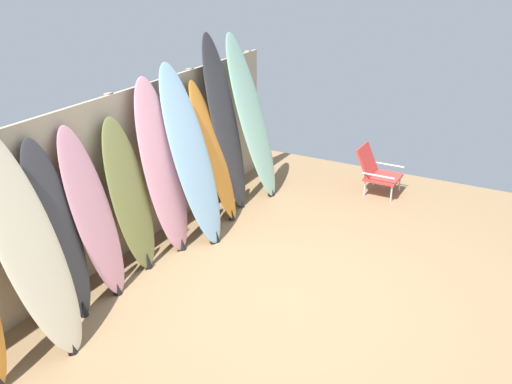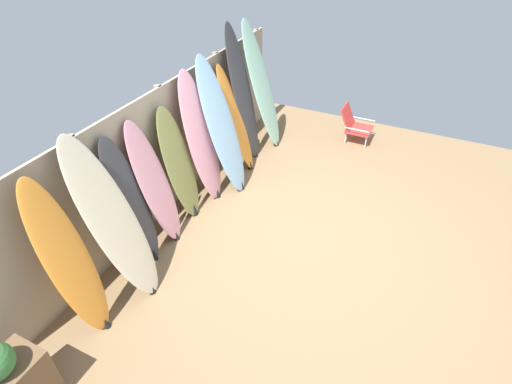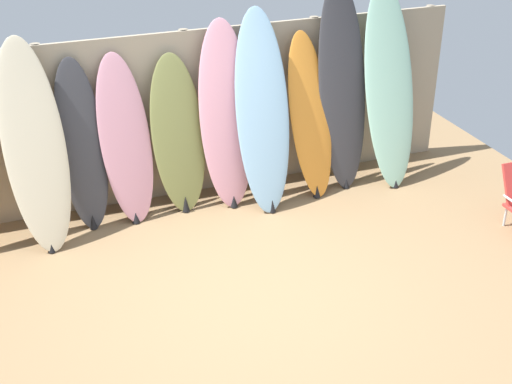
# 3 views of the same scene
# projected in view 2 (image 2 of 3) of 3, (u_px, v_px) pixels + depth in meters

# --- Properties ---
(ground) EXTENTS (7.68, 7.68, 0.00)m
(ground) POSITION_uv_depth(u_px,v_px,m) (300.00, 238.00, 5.39)
(ground) COLOR #8E704C
(fence_back) EXTENTS (6.08, 0.11, 1.80)m
(fence_back) POSITION_uv_depth(u_px,v_px,m) (169.00, 148.00, 5.54)
(fence_back) COLOR tan
(fence_back) RESTS_ON ground
(surfboard_orange_0) EXTENTS (0.48, 0.58, 1.82)m
(surfboard_orange_0) POSITION_uv_depth(u_px,v_px,m) (68.00, 262.00, 3.83)
(surfboard_orange_0) COLOR orange
(surfboard_orange_0) RESTS_ON ground
(surfboard_cream_1) EXTENTS (0.62, 0.80, 1.95)m
(surfboard_cream_1) POSITION_uv_depth(u_px,v_px,m) (114.00, 222.00, 4.19)
(surfboard_cream_1) COLOR beige
(surfboard_cream_1) RESTS_ON ground
(surfboard_charcoal_2) EXTENTS (0.48, 0.47, 1.69)m
(surfboard_charcoal_2) POSITION_uv_depth(u_px,v_px,m) (132.00, 204.00, 4.65)
(surfboard_charcoal_2) COLOR #38383D
(surfboard_charcoal_2) RESTS_ON ground
(surfboard_pink_3) EXTENTS (0.58, 0.56, 1.69)m
(surfboard_pink_3) POSITION_uv_depth(u_px,v_px,m) (155.00, 185.00, 4.95)
(surfboard_pink_3) COLOR pink
(surfboard_pink_3) RESTS_ON ground
(surfboard_olive_4) EXTENTS (0.59, 0.44, 1.63)m
(surfboard_olive_4) POSITION_uv_depth(u_px,v_px,m) (180.00, 166.00, 5.36)
(surfboard_olive_4) COLOR olive
(surfboard_olive_4) RESTS_ON ground
(surfboard_pink_5) EXTENTS (0.59, 0.52, 1.94)m
(surfboard_pink_5) POSITION_uv_depth(u_px,v_px,m) (201.00, 139.00, 5.62)
(surfboard_pink_5) COLOR pink
(surfboard_pink_5) RESTS_ON ground
(surfboard_skyblue_6) EXTENTS (0.63, 0.77, 2.03)m
(surfboard_skyblue_6) POSITION_uv_depth(u_px,v_px,m) (222.00, 128.00, 5.79)
(surfboard_skyblue_6) COLOR #8CB7D6
(surfboard_skyblue_6) RESTS_ON ground
(surfboard_orange_7) EXTENTS (0.55, 0.64, 1.73)m
(surfboard_orange_7) POSITION_uv_depth(u_px,v_px,m) (236.00, 120.00, 6.32)
(surfboard_orange_7) COLOR orange
(surfboard_orange_7) RESTS_ON ground
(surfboard_charcoal_8) EXTENTS (0.56, 0.56, 2.23)m
(surfboard_charcoal_8) POSITION_uv_depth(u_px,v_px,m) (243.00, 95.00, 6.48)
(surfboard_charcoal_8) COLOR #38383D
(surfboard_charcoal_8) RESTS_ON ground
(surfboard_seafoam_9) EXTENTS (0.59, 0.75, 2.17)m
(surfboard_seafoam_9) POSITION_uv_depth(u_px,v_px,m) (262.00, 87.00, 6.84)
(surfboard_seafoam_9) COLOR #9ED6BC
(surfboard_seafoam_9) RESTS_ON ground
(beach_chair) EXTENTS (0.50, 0.57, 0.64)m
(beach_chair) POSITION_uv_depth(u_px,v_px,m) (354.00, 124.00, 7.37)
(beach_chair) COLOR silver
(beach_chair) RESTS_ON ground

